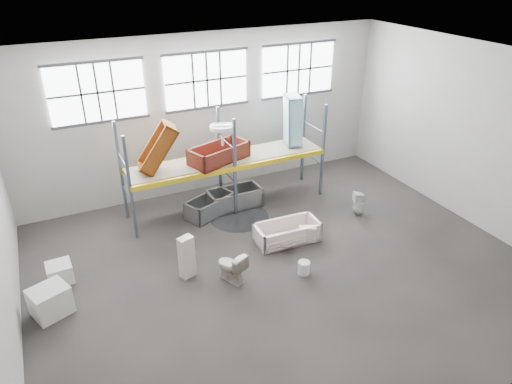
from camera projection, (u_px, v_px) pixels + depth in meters
floor at (282, 267)px, 11.77m from camera, size 12.00×10.00×0.10m
ceiling at (288, 63)px, 9.41m from camera, size 12.00×10.00×0.10m
wall_back at (207, 114)px, 14.62m from camera, size 12.00×0.10×5.00m
wall_front at (457, 317)px, 6.56m from camera, size 12.00×0.10×5.00m
wall_right at (475, 136)px, 12.92m from camera, size 0.10×10.00×5.00m
window_left at (97, 93)px, 12.79m from camera, size 2.60×0.04×1.60m
window_mid at (207, 80)px, 14.02m from camera, size 2.60×0.04×1.60m
window_right at (298, 69)px, 15.25m from camera, size 2.60×0.04×1.60m
rack_upright_la at (130, 189)px, 12.22m from camera, size 0.08×0.08×3.00m
rack_upright_lb at (121, 172)px, 13.17m from camera, size 0.08×0.08×3.00m
rack_upright_ma at (235, 169)px, 13.37m from camera, size 0.08×0.08×3.00m
rack_upright_mb at (219, 154)px, 14.33m from camera, size 0.08×0.08×3.00m
rack_upright_ra at (323, 151)px, 14.52m from camera, size 0.08×0.08×3.00m
rack_upright_rb at (303, 139)px, 15.48m from camera, size 0.08×0.08×3.00m
rack_beam_front at (235, 169)px, 13.37m from camera, size 6.00×0.10×0.14m
rack_beam_back at (219, 154)px, 14.33m from camera, size 6.00×0.10×0.14m
shelf_deck at (227, 159)px, 13.81m from camera, size 5.90×1.10×0.03m
wet_patch at (239, 217)px, 13.90m from camera, size 1.80×1.80×0.00m
bathtub_beige at (287, 232)px, 12.67m from camera, size 1.79×0.92×0.52m
cistern_spare at (307, 234)px, 12.54m from camera, size 0.51×0.38×0.44m
sink_in_tub at (286, 245)px, 12.31m from camera, size 0.48×0.48×0.16m
toilet_beige at (231, 267)px, 11.07m from camera, size 0.72×0.88×0.79m
cistern_tall at (187, 257)px, 11.14m from camera, size 0.41×0.33×1.10m
toilet_white at (359, 203)px, 13.85m from camera, size 0.43×0.43×0.75m
steel_tub_left at (210, 206)px, 13.93m from camera, size 1.65×1.25×0.55m
steel_tub_right at (234, 198)px, 14.30m from camera, size 1.64×0.78×0.60m
rust_tub_flat at (219, 153)px, 13.55m from camera, size 1.95×1.37×0.50m
rust_tub_tilted at (158, 148)px, 12.68m from camera, size 1.26×0.83×1.44m
sink_on_shelf at (223, 144)px, 13.43m from camera, size 0.84×0.75×0.62m
blue_tub_upright at (293, 120)px, 14.39m from camera, size 0.67×0.84×1.57m
bucket at (304, 268)px, 11.40m from camera, size 0.37×0.37×0.34m
carton_near at (50, 301)px, 10.08m from camera, size 0.95×0.89×0.66m
carton_far at (60, 273)px, 11.12m from camera, size 0.59×0.59×0.47m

